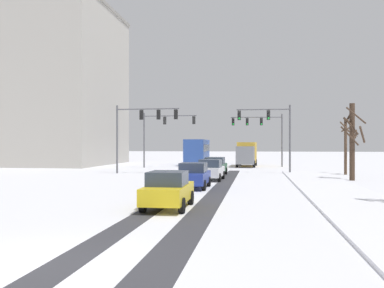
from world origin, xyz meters
name	(u,v)px	position (x,y,z in m)	size (l,w,h in m)	color
ground_plane	(43,264)	(0.00, 0.00, 0.00)	(300.00, 300.00, 0.00)	white
wheel_track_left_lane	(220,189)	(2.76, 16.94, 0.00)	(1.13, 37.27, 0.01)	#38383D
wheel_track_right_lane	(184,189)	(0.53, 16.94, 0.00)	(0.96, 37.27, 0.01)	#38383D
sidewalk_kerb_right	(340,193)	(9.56, 15.25, 0.06)	(4.00, 37.27, 0.12)	white
traffic_signal_near_left	(142,123)	(-5.72, 29.77, 4.79)	(6.17, 0.56, 6.50)	#56565B
traffic_signal_far_left	(162,128)	(-5.93, 39.72, 4.66)	(6.46, 0.70, 6.50)	#56565B
traffic_signal_near_right	(271,125)	(6.43, 31.85, 4.60)	(5.12, 0.41, 6.50)	#56565B
traffic_signal_far_right	(261,128)	(5.64, 43.68, 4.80)	(6.37, 0.79, 6.50)	#56565B
car_dark_green_lead	(215,166)	(1.38, 28.63, 0.82)	(1.96, 4.16, 1.62)	#194C2D
car_white_second	(211,170)	(1.52, 23.32, 0.82)	(1.96, 4.17, 1.62)	silver
car_blue_third	(194,175)	(1.07, 17.26, 0.82)	(1.86, 4.11, 1.62)	#233899
car_yellow_cab_fourth	(168,190)	(1.17, 8.80, 0.82)	(1.86, 4.11, 1.62)	yellow
bus_oncoming	(197,150)	(-2.86, 48.03, 1.99)	(2.97, 11.08, 3.38)	#284793
box_truck_delivery	(247,153)	(3.87, 44.07, 1.63)	(2.53, 7.48, 3.02)	slate
bare_tree_sidewalk_mid	(352,139)	(12.28, 24.75, 3.16)	(2.02, 1.66, 5.92)	#423023
bare_tree_sidewalk_far	(347,144)	(13.19, 31.15, 2.83)	(1.66, 1.83, 5.06)	#4C3828
office_building_far_left_block	(9,87)	(-29.24, 45.77, 10.75)	(29.59, 18.51, 21.49)	#B2ADA3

